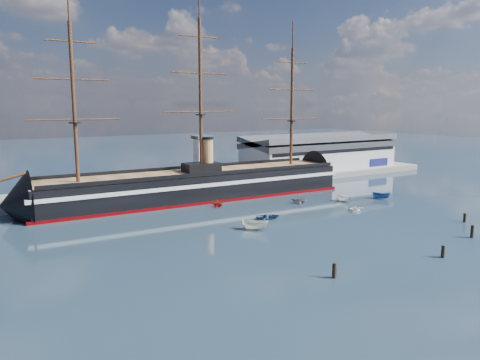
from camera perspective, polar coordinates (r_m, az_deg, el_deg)
ground at (r=119.37m, az=1.37°, el=-3.68°), size 600.00×600.00×0.00m
quay at (r=154.69m, az=-2.83°, el=-0.72°), size 180.00×18.00×2.00m
warehouse at (r=184.49m, az=9.70°, el=3.27°), size 63.00×21.00×11.60m
quay_tower at (r=147.42m, az=-4.67°, el=2.60°), size 5.00×5.00×15.00m
warship at (r=132.05m, az=-6.14°, el=-0.70°), size 113.05×18.22×53.94m
motorboat_a at (r=100.76m, az=1.81°, el=-6.11°), size 7.35×6.04×2.83m
motorboat_b at (r=110.49m, az=3.45°, el=-4.75°), size 2.24×3.76×1.64m
motorboat_c at (r=132.76m, az=12.55°, el=-2.59°), size 6.71×3.43×2.56m
motorboat_d at (r=123.42m, az=-2.69°, el=-3.26°), size 5.85×5.02×2.00m
motorboat_e at (r=122.66m, az=14.12°, el=-3.61°), size 1.26×3.03×1.40m
motorboat_f at (r=139.29m, az=16.80°, el=-2.21°), size 6.13×4.54×2.32m
motorboat_g at (r=128.19m, az=7.25°, el=-2.86°), size 6.51×7.14×2.48m
piling_near_left at (r=75.40m, az=11.39°, el=-11.63°), size 0.64×0.64×3.12m
piling_near_mid at (r=90.53m, az=23.46°, el=-8.66°), size 0.64×0.64×2.92m
piling_near_right at (r=105.98m, az=26.40°, el=-6.32°), size 0.64×0.64×3.30m
piling_far_right at (r=118.84m, az=25.67°, el=-4.66°), size 0.64×0.64×2.83m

